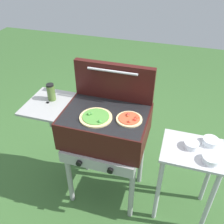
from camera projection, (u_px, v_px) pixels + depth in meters
name	position (u px, v px, depth m)	size (l,w,h in m)	color
ground_plane	(107.00, 189.00, 2.36)	(8.00, 8.00, 0.00)	#38602D
grill	(104.00, 128.00, 1.92)	(0.96, 0.53, 0.90)	#38110F
grill_lid_open	(114.00, 82.00, 1.91)	(0.63, 0.08, 0.30)	#38110F
pizza_pepperoni	(130.00, 119.00, 1.76)	(0.19, 0.19, 0.04)	beige
pizza_veggie	(96.00, 117.00, 1.78)	(0.24, 0.24, 0.04)	#E0C17F
sauce_jar	(51.00, 92.00, 1.94)	(0.06, 0.06, 0.14)	#4C6B2D
prep_table	(188.00, 168.00, 1.91)	(0.44, 0.36, 0.71)	#B2B2B7
topping_bowl_near	(211.00, 159.00, 1.69)	(0.12, 0.12, 0.04)	silver
topping_bowl_far	(191.00, 145.00, 1.80)	(0.11, 0.11, 0.04)	silver
topping_bowl_middle	(210.00, 142.00, 1.83)	(0.12, 0.12, 0.04)	silver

